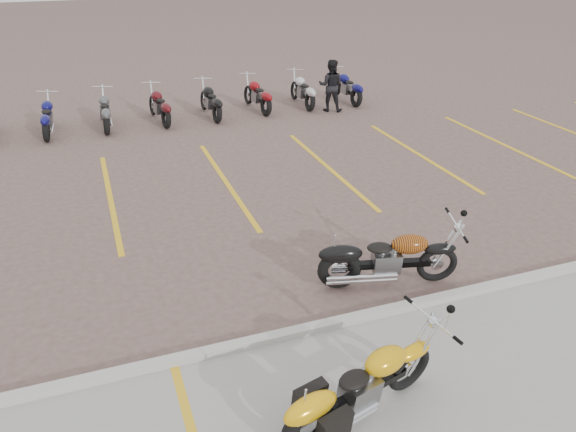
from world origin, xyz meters
name	(u,v)px	position (x,y,z in m)	size (l,w,h in m)	color
ground	(281,264)	(0.00, 0.00, 0.00)	(100.00, 100.00, 0.00)	#725851
curb	(326,325)	(0.00, -2.00, 0.06)	(60.00, 0.18, 0.12)	#ADAAA3
parking_stripes	(226,182)	(0.00, 4.00, 0.00)	(38.00, 5.50, 0.01)	gold
yellow_cruiser	(356,388)	(-0.37, -3.72, 0.48)	(2.29, 0.74, 0.96)	black
flame_cruiser	(385,260)	(1.40, -1.23, 0.49)	(2.35, 0.74, 0.99)	black
person_b	(331,86)	(4.86, 8.78, 0.85)	(0.83, 0.65, 1.71)	black
bg_bike_row	(131,107)	(-1.59, 9.57, 0.55)	(15.52, 2.01, 1.10)	black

